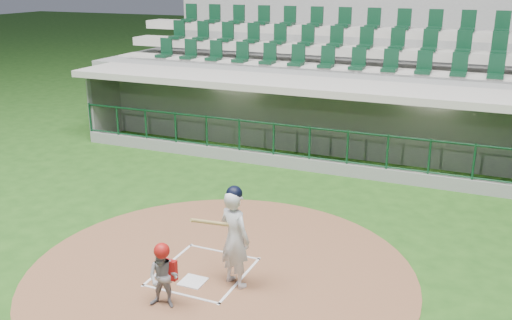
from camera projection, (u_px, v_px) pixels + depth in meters
The scene contains 8 objects.
ground at pixel (211, 265), 10.82m from camera, with size 120.00×120.00×0.00m, color #1E4814.
dirt_circle at pixel (220, 273), 10.53m from camera, with size 7.20×7.20×0.01m, color brown.
home_plate at pixel (193, 281), 10.20m from camera, with size 0.43×0.43×0.02m, color silver.
batter_box_chalk at pixel (204, 272), 10.55m from camera, with size 1.55×1.80×0.01m.
dugout_structure at pixel (330, 122), 17.34m from camera, with size 16.40×3.70×3.00m.
seating_deck at pixel (354, 90), 19.91m from camera, with size 17.00×6.72×5.15m.
batter at pixel (235, 236), 9.86m from camera, with size 0.92×0.96×1.86m.
catcher at pixel (163, 275), 9.30m from camera, with size 0.58×0.49×1.15m.
Camera 1 is at (4.59, -8.55, 5.26)m, focal length 40.00 mm.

